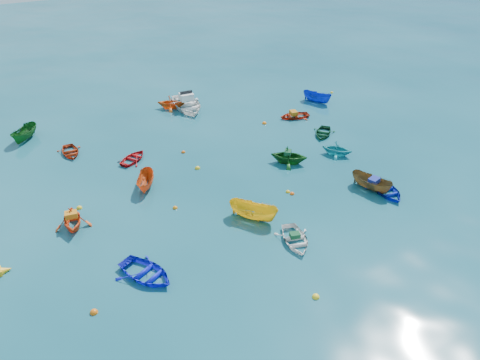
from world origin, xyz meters
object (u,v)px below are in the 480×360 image
dinghy_white_near (295,242)px  motorboat_white (187,108)px  dinghy_blue_se (386,193)px  dinghy_blue_sw (147,276)px

dinghy_white_near → motorboat_white: (2.84, 21.04, 0.00)m
dinghy_blue_se → motorboat_white: bearing=116.6°
dinghy_white_near → motorboat_white: motorboat_white is taller
dinghy_white_near → dinghy_blue_sw: bearing=-172.8°
dinghy_blue_se → dinghy_white_near: bearing=-161.0°
dinghy_blue_se → motorboat_white: size_ratio=0.60×
dinghy_blue_sw → dinghy_blue_se: (16.73, -0.46, 0.00)m
dinghy_blue_sw → motorboat_white: 22.45m
dinghy_blue_sw → motorboat_white: bearing=34.7°
motorboat_white → dinghy_white_near: bearing=-92.7°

